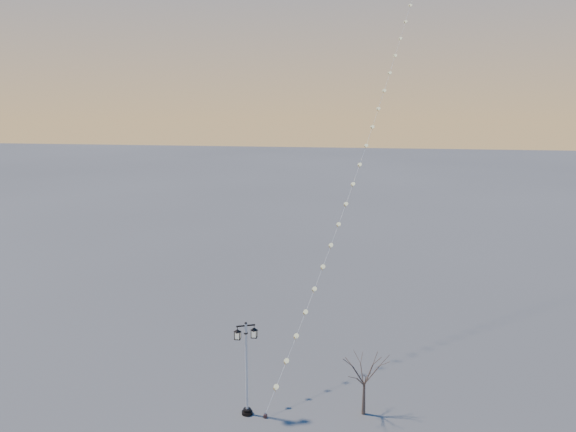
# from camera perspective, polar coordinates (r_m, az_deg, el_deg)

# --- Properties ---
(ground) EXTENTS (300.00, 300.00, 0.00)m
(ground) POSITION_cam_1_polar(r_m,az_deg,el_deg) (32.91, -3.56, -19.62)
(ground) COLOR #4B4B4C
(ground) RESTS_ON ground
(street_lamp) EXTENTS (1.29, 0.79, 5.33)m
(street_lamp) POSITION_cam_1_polar(r_m,az_deg,el_deg) (32.59, -4.03, -14.03)
(street_lamp) COLOR black
(street_lamp) RESTS_ON ground
(bare_tree) EXTENTS (2.07, 2.07, 3.43)m
(bare_tree) POSITION_cam_1_polar(r_m,az_deg,el_deg) (33.04, 7.38, -14.82)
(bare_tree) COLOR #49382E
(bare_tree) RESTS_ON ground
(kite_train) EXTENTS (13.88, 39.46, 42.53)m
(kite_train) POSITION_cam_1_polar(r_m,az_deg,el_deg) (48.00, 9.90, 16.60)
(kite_train) COLOR #39201C
(kite_train) RESTS_ON ground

